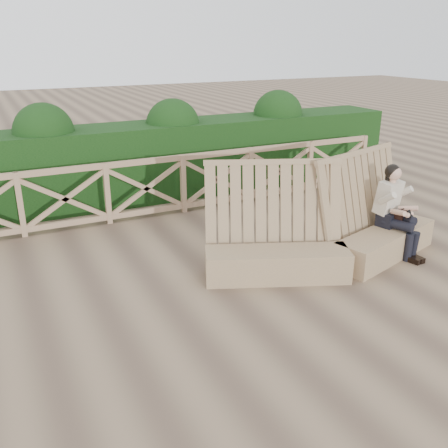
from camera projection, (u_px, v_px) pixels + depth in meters
name	position (u px, v px, depth m)	size (l,w,h in m)	color
ground	(235.00, 301.00, 6.27)	(60.00, 60.00, 0.00)	brown
bench	(331.00, 240.00, 7.16)	(3.84, 1.44, 1.55)	#896E4E
woman	(395.00, 207.00, 7.47)	(0.48, 0.88, 1.37)	black
guardrail	(146.00, 188.00, 9.02)	(10.10, 0.09, 1.10)	#947356
hedge	(127.00, 164.00, 9.96)	(12.00, 1.20, 1.50)	black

